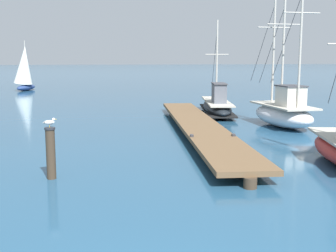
# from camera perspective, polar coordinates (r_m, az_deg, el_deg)

# --- Properties ---
(floating_dock) EXTENTS (3.15, 17.71, 0.53)m
(floating_dock) POSITION_cam_1_polar(r_m,az_deg,el_deg) (20.16, 3.93, 0.17)
(floating_dock) COLOR brown
(floating_dock) RESTS_ON ground
(fishing_boat_0) EXTENTS (2.65, 7.01, 5.61)m
(fishing_boat_0) POSITION_cam_1_polar(r_m,az_deg,el_deg) (26.83, 6.35, 2.68)
(fishing_boat_0) COLOR black
(fishing_boat_0) RESTS_ON ground
(fishing_boat_1) EXTENTS (2.23, 6.50, 6.62)m
(fishing_boat_1) POSITION_cam_1_polar(r_m,az_deg,el_deg) (22.53, 14.72, 1.78)
(fishing_boat_1) COLOR silver
(fishing_boat_1) RESTS_ON ground
(mooring_piling) EXTENTS (0.30, 0.30, 1.48)m
(mooring_piling) POSITION_cam_1_polar(r_m,az_deg,el_deg) (12.85, -14.92, -3.27)
(mooring_piling) COLOR #3D3023
(mooring_piling) RESTS_ON ground
(perched_seagull) EXTENTS (0.38, 0.18, 0.27)m
(perched_seagull) POSITION_cam_1_polar(r_m,az_deg,el_deg) (12.70, -15.09, 0.48)
(perched_seagull) COLOR gold
(perched_seagull) RESTS_ON mooring_piling
(distant_sailboat) EXTENTS (2.65, 3.85, 5.09)m
(distant_sailboat) POSITION_cam_1_polar(r_m,az_deg,el_deg) (47.88, -18.06, 7.07)
(distant_sailboat) COLOR navy
(distant_sailboat) RESTS_ON ground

